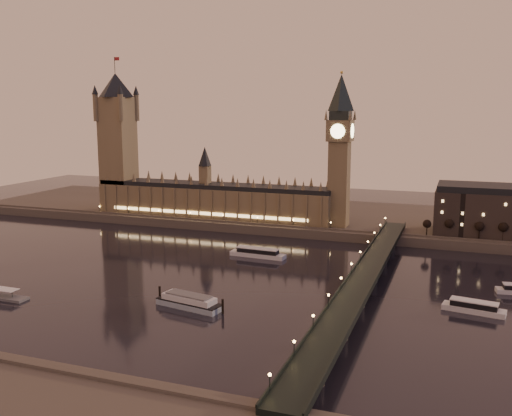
{
  "coord_description": "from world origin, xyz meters",
  "views": [
    {
      "loc": [
        132.61,
        -258.77,
        86.26
      ],
      "look_at": [
        25.41,
        35.0,
        31.03
      ],
      "focal_mm": 40.0,
      "sensor_mm": 36.0,
      "label": 1
    }
  ],
  "objects": [
    {
      "name": "ground",
      "position": [
        0.0,
        0.0,
        0.0
      ],
      "size": [
        700.0,
        700.0,
        0.0
      ],
      "primitive_type": "plane",
      "color": "black",
      "rests_on": "ground"
    },
    {
      "name": "far_embankment",
      "position": [
        30.0,
        165.0,
        3.0
      ],
      "size": [
        560.0,
        130.0,
        6.0
      ],
      "primitive_type": "cube",
      "color": "#423D35",
      "rests_on": "ground"
    },
    {
      "name": "palace_of_westminster",
      "position": [
        -40.12,
        120.99,
        21.71
      ],
      "size": [
        180.0,
        26.62,
        52.0
      ],
      "color": "brown",
      "rests_on": "ground"
    },
    {
      "name": "victoria_tower",
      "position": [
        -120.0,
        121.0,
        65.79
      ],
      "size": [
        31.68,
        31.68,
        118.0
      ],
      "color": "brown",
      "rests_on": "ground"
    },
    {
      "name": "big_ben",
      "position": [
        53.99,
        120.99,
        63.95
      ],
      "size": [
        17.68,
        17.68,
        104.0
      ],
      "color": "brown",
      "rests_on": "ground"
    },
    {
      "name": "westminster_bridge",
      "position": [
        91.61,
        0.0,
        5.52
      ],
      "size": [
        13.2,
        260.0,
        15.3
      ],
      "color": "black",
      "rests_on": "ground"
    },
    {
      "name": "bare_tree_0",
      "position": [
        114.07,
        109.0,
        14.73
      ],
      "size": [
        5.76,
        5.76,
        11.7
      ],
      "color": "black",
      "rests_on": "ground"
    },
    {
      "name": "bare_tree_1",
      "position": [
        128.49,
        109.0,
        14.73
      ],
      "size": [
        5.76,
        5.76,
        11.7
      ],
      "color": "black",
      "rests_on": "ground"
    },
    {
      "name": "bare_tree_2",
      "position": [
        142.9,
        109.0,
        14.73
      ],
      "size": [
        5.76,
        5.76,
        11.7
      ],
      "color": "black",
      "rests_on": "ground"
    },
    {
      "name": "bare_tree_3",
      "position": [
        157.32,
        109.0,
        14.73
      ],
      "size": [
        5.76,
        5.76,
        11.7
      ],
      "color": "black",
      "rests_on": "ground"
    },
    {
      "name": "cruise_boat_a",
      "position": [
        22.6,
        45.65,
        2.34
      ],
      "size": [
        33.57,
        9.03,
        5.32
      ],
      "rotation": [
        0.0,
        0.0,
        -0.06
      ],
      "color": "silver",
      "rests_on": "ground"
    },
    {
      "name": "cruise_boat_c",
      "position": [
        140.53,
        -8.97,
        2.26
      ],
      "size": [
        26.42,
        11.07,
        5.13
      ],
      "rotation": [
        0.0,
        0.0,
        -0.17
      ],
      "color": "silver",
      "rests_on": "ground"
    },
    {
      "name": "moored_barge",
      "position": [
        23.6,
        -45.32,
        2.75
      ],
      "size": [
        34.88,
        14.15,
        6.5
      ],
      "rotation": [
        0.0,
        0.0,
        -0.19
      ],
      "color": "#8EA3B4",
      "rests_on": "ground"
    }
  ]
}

